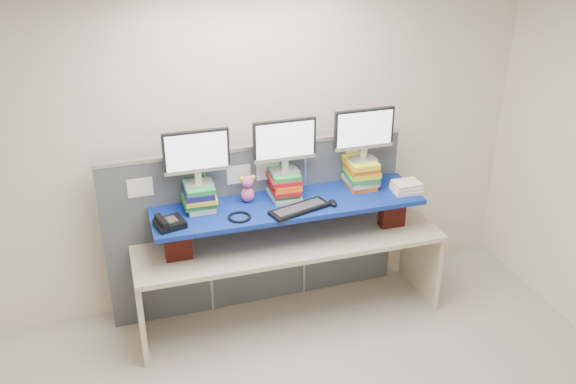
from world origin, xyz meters
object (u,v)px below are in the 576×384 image
object	(u,v)px
monitor_center	(285,143)
desk_phone	(169,223)
desk	(288,254)
monitor_right	(364,132)
monitor_left	(197,154)
blue_board	(288,205)
keyboard	(299,209)

from	to	relation	value
monitor_center	desk_phone	size ratio (longest dim) A/B	2.09
desk	monitor_right	world-z (taller)	monitor_right
monitor_left	desk_phone	xyz separation A→B (m)	(-0.28, -0.23, -0.43)
monitor_left	desk_phone	distance (m)	0.57
desk	blue_board	distance (m)	0.46
desk	monitor_left	distance (m)	1.19
keyboard	blue_board	bearing A→B (deg)	91.54
desk	monitor_center	world-z (taller)	monitor_center
monitor_right	keyboard	distance (m)	0.85
desk	monitor_right	size ratio (longest dim) A/B	5.02
blue_board	monitor_left	xyz separation A→B (m)	(-0.70, 0.13, 0.49)
monitor_left	monitor_right	world-z (taller)	monitor_right
monitor_right	blue_board	bearing A→B (deg)	-170.24
monitor_left	monitor_center	xyz separation A→B (m)	(0.71, -0.02, 0.01)
monitor_right	desk_phone	distance (m)	1.75
monitor_right	keyboard	xyz separation A→B (m)	(-0.64, -0.25, -0.49)
desk	desk_phone	world-z (taller)	desk_phone
blue_board	monitor_left	size ratio (longest dim) A/B	4.29
desk	keyboard	xyz separation A→B (m)	(0.05, -0.15, 0.50)
monitor_right	monitor_center	bearing A→B (deg)	-180.00
monitor_center	monitor_left	bearing A→B (deg)	-180.00
desk	keyboard	distance (m)	0.52
monitor_center	monitor_right	size ratio (longest dim) A/B	1.00
desk	monitor_left	size ratio (longest dim) A/B	5.02
monitor_left	desk_phone	bearing A→B (deg)	-139.92
desk_phone	monitor_center	bearing A→B (deg)	-1.24
blue_board	desk_phone	xyz separation A→B (m)	(-0.98, -0.09, 0.05)
desk	monitor_center	bearing A→B (deg)	86.40
blue_board	desk_phone	bearing A→B (deg)	-173.27
blue_board	monitor_center	distance (m)	0.51
desk	keyboard	world-z (taller)	keyboard
monitor_right	monitor_left	bearing A→B (deg)	-180.00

